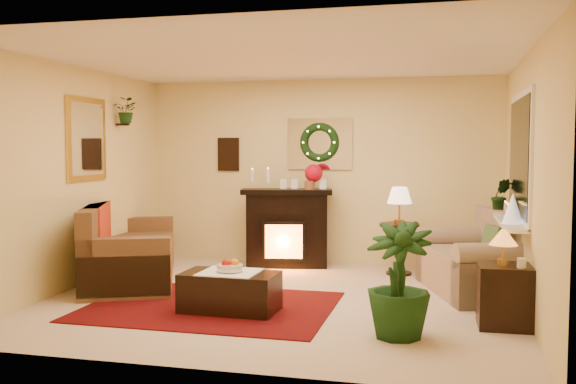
% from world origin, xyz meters
% --- Properties ---
extents(floor, '(5.00, 5.00, 0.00)m').
position_xyz_m(floor, '(0.00, 0.00, 0.00)').
color(floor, beige).
rests_on(floor, ground).
extents(ceiling, '(5.00, 5.00, 0.00)m').
position_xyz_m(ceiling, '(0.00, 0.00, 2.60)').
color(ceiling, white).
rests_on(ceiling, ground).
extents(wall_back, '(5.00, 5.00, 0.00)m').
position_xyz_m(wall_back, '(0.00, 2.25, 1.30)').
color(wall_back, '#EFD88C').
rests_on(wall_back, ground).
extents(wall_front, '(5.00, 5.00, 0.00)m').
position_xyz_m(wall_front, '(0.00, -2.25, 1.30)').
color(wall_front, '#EFD88C').
rests_on(wall_front, ground).
extents(wall_left, '(4.50, 4.50, 0.00)m').
position_xyz_m(wall_left, '(-2.50, 0.00, 1.30)').
color(wall_left, '#EFD88C').
rests_on(wall_left, ground).
extents(wall_right, '(4.50, 4.50, 0.00)m').
position_xyz_m(wall_right, '(2.50, 0.00, 1.30)').
color(wall_right, '#EFD88C').
rests_on(wall_right, ground).
extents(area_rug, '(2.52, 1.89, 0.01)m').
position_xyz_m(area_rug, '(-0.63, -0.47, 0.01)').
color(area_rug, '#6E0B04').
rests_on(area_rug, floor).
extents(sofa, '(1.78, 2.45, 0.96)m').
position_xyz_m(sofa, '(-2.04, 0.54, 0.43)').
color(sofa, '#49281E').
rests_on(sofa, floor).
extents(red_throw, '(0.77, 1.25, 0.02)m').
position_xyz_m(red_throw, '(-2.13, 0.70, 0.46)').
color(red_throw, '#D0462D').
rests_on(red_throw, sofa).
extents(fireplace, '(1.15, 0.55, 1.01)m').
position_xyz_m(fireplace, '(-0.39, 1.90, 0.55)').
color(fireplace, black).
rests_on(fireplace, floor).
extents(poinsettia, '(0.24, 0.24, 0.24)m').
position_xyz_m(poinsettia, '(-0.02, 1.90, 1.30)').
color(poinsettia, '#AE061E').
rests_on(poinsettia, fireplace).
extents(mantel_candle_a, '(0.06, 0.06, 0.17)m').
position_xyz_m(mantel_candle_a, '(-0.88, 1.87, 1.26)').
color(mantel_candle_a, silver).
rests_on(mantel_candle_a, fireplace).
extents(mantel_candle_b, '(0.06, 0.06, 0.19)m').
position_xyz_m(mantel_candle_b, '(-0.65, 1.85, 1.26)').
color(mantel_candle_b, white).
rests_on(mantel_candle_b, fireplace).
extents(mantel_mirror, '(0.92, 0.02, 0.72)m').
position_xyz_m(mantel_mirror, '(0.00, 2.23, 1.70)').
color(mantel_mirror, white).
rests_on(mantel_mirror, wall_back).
extents(wreath, '(0.55, 0.11, 0.55)m').
position_xyz_m(wreath, '(0.00, 2.19, 1.72)').
color(wreath, '#194719').
rests_on(wreath, wall_back).
extents(wall_art, '(0.32, 0.03, 0.48)m').
position_xyz_m(wall_art, '(-1.35, 2.23, 1.55)').
color(wall_art, '#381E11').
rests_on(wall_art, wall_back).
extents(gold_mirror, '(0.03, 0.84, 1.00)m').
position_xyz_m(gold_mirror, '(-2.48, 0.30, 1.75)').
color(gold_mirror, gold).
rests_on(gold_mirror, wall_left).
extents(hanging_plant, '(0.33, 0.28, 0.36)m').
position_xyz_m(hanging_plant, '(-2.34, 1.05, 1.97)').
color(hanging_plant, '#194719').
rests_on(hanging_plant, wall_left).
extents(loveseat, '(1.37, 1.80, 0.92)m').
position_xyz_m(loveseat, '(2.06, 0.85, 0.42)').
color(loveseat, gray).
rests_on(loveseat, floor).
extents(window_frame, '(0.03, 1.86, 1.36)m').
position_xyz_m(window_frame, '(2.48, 0.55, 1.55)').
color(window_frame, white).
rests_on(window_frame, wall_right).
extents(window_glass, '(0.02, 1.70, 1.22)m').
position_xyz_m(window_glass, '(2.47, 0.55, 1.55)').
color(window_glass, black).
rests_on(window_glass, wall_right).
extents(window_sill, '(0.22, 1.86, 0.04)m').
position_xyz_m(window_sill, '(2.38, 0.55, 0.87)').
color(window_sill, white).
rests_on(window_sill, wall_right).
extents(mini_tree, '(0.21, 0.21, 0.31)m').
position_xyz_m(mini_tree, '(2.38, 0.09, 1.04)').
color(mini_tree, white).
rests_on(mini_tree, window_sill).
extents(sill_plant, '(0.28, 0.23, 0.52)m').
position_xyz_m(sill_plant, '(2.35, 1.24, 1.08)').
color(sill_plant, '#13350E').
rests_on(sill_plant, window_sill).
extents(side_table_round, '(0.58, 0.58, 0.67)m').
position_xyz_m(side_table_round, '(1.15, 1.72, 0.33)').
color(side_table_round, '#45270E').
rests_on(side_table_round, floor).
extents(lamp_cream, '(0.32, 0.32, 0.49)m').
position_xyz_m(lamp_cream, '(1.15, 1.72, 0.88)').
color(lamp_cream, beige).
rests_on(lamp_cream, side_table_round).
extents(end_table_square, '(0.48, 0.48, 0.57)m').
position_xyz_m(end_table_square, '(2.26, -0.52, 0.27)').
color(end_table_square, '#3C230D').
rests_on(end_table_square, floor).
extents(lamp_tiffany, '(0.25, 0.25, 0.37)m').
position_xyz_m(lamp_tiffany, '(2.24, -0.53, 0.74)').
color(lamp_tiffany, orange).
rests_on(lamp_tiffany, end_table_square).
extents(coffee_table, '(0.97, 0.55, 0.40)m').
position_xyz_m(coffee_table, '(-0.37, -0.61, 0.21)').
color(coffee_table, black).
rests_on(coffee_table, floor).
extents(fruit_bowl, '(0.26, 0.26, 0.06)m').
position_xyz_m(fruit_bowl, '(-0.37, -0.61, 0.45)').
color(fruit_bowl, silver).
rests_on(fruit_bowl, coffee_table).
extents(floor_palm, '(1.88, 1.88, 3.01)m').
position_xyz_m(floor_palm, '(1.33, -1.09, 0.45)').
color(floor_palm, '#1E4520').
rests_on(floor_palm, floor).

